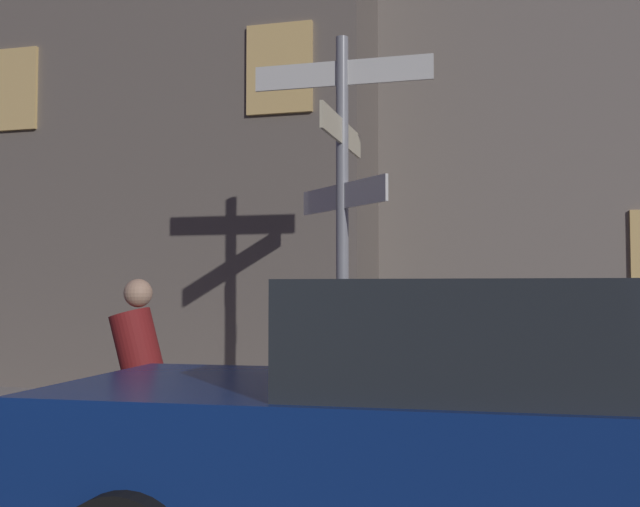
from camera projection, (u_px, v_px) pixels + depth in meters
The scene contains 5 objects.
sidewalk_kerb at pixel (329, 426), 8.12m from camera, with size 40.00×3.10×0.14m, color gray.
signpost at pixel (342, 194), 7.22m from camera, with size 1.75×1.57×3.82m.
car_side_parked at pixel (455, 426), 3.87m from camera, with size 4.10×2.03×1.57m.
cyclist at pixel (131, 391), 5.82m from camera, with size 1.82×0.36×1.61m.
building_left_block at pixel (147, 47), 15.14m from camera, with size 10.30×8.32×12.75m.
Camera 1 is at (2.02, -1.39, 1.52)m, focal length 42.62 mm.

